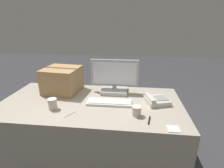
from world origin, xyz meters
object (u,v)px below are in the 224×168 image
desk_phone (156,100)px  cardboard_box (62,80)px  sticky_note_pad (173,129)px  pen_marker (149,120)px  keyboard (109,102)px  paper_cup_right (136,111)px  monitor (114,80)px  paper_cup_left (53,104)px  spoon (67,116)px

desk_phone → cardboard_box: size_ratio=0.63×
desk_phone → sticky_note_pad: 0.44m
pen_marker → sticky_note_pad: size_ratio=1.32×
keyboard → paper_cup_right: 0.33m
keyboard → cardboard_box: (-0.56, 0.24, 0.12)m
monitor → cardboard_box: bearing=-175.5°
keyboard → paper_cup_left: (-0.50, -0.17, 0.04)m
keyboard → sticky_note_pad: 0.65m
keyboard → spoon: size_ratio=3.55×
desk_phone → spoon: bearing=-174.0°
paper_cup_left → sticky_note_pad: bearing=-10.9°
keyboard → paper_cup_right: (0.26, -0.20, 0.03)m
desk_phone → paper_cup_left: paper_cup_left is taller
cardboard_box → paper_cup_left: bearing=-81.6°
desk_phone → spoon: 0.86m
paper_cup_left → paper_cup_right: size_ratio=1.15×
keyboard → paper_cup_left: paper_cup_left is taller
desk_phone → pen_marker: desk_phone is taller
desk_phone → cardboard_box: 1.04m
pen_marker → desk_phone: bearing=-6.0°
cardboard_box → sticky_note_pad: (1.10, -0.61, -0.13)m
keyboard → cardboard_box: bearing=155.8°
cardboard_box → sticky_note_pad: 1.26m
spoon → cardboard_box: (-0.23, 0.52, 0.14)m
sticky_note_pad → pen_marker: bearing=151.0°
keyboard → sticky_note_pad: size_ratio=4.72×
paper_cup_right → pen_marker: 0.13m
paper_cup_right → sticky_note_pad: size_ratio=0.96×
keyboard → spoon: bearing=-141.1°
desk_phone → paper_cup_left: 0.99m
monitor → cardboard_box: (-0.58, -0.05, -0.01)m
paper_cup_left → spoon: size_ratio=0.83×
sticky_note_pad → cardboard_box: bearing=150.9°
monitor → paper_cup_left: size_ratio=5.12×
paper_cup_left → spoon: bearing=-31.8°
desk_phone → spoon: size_ratio=2.10×
desk_phone → paper_cup_left: size_ratio=2.53×
monitor → keyboard: bearing=-94.3°
keyboard → spoon: 0.43m
keyboard → desk_phone: 0.46m
keyboard → paper_cup_left: bearing=-162.2°
desk_phone → cardboard_box: cardboard_box is taller
paper_cup_left → cardboard_box: bearing=98.4°
keyboard → sticky_note_pad: (0.54, -0.37, -0.01)m
paper_cup_left → paper_cup_right: bearing=-2.4°
monitor → pen_marker: bearing=-58.7°
spoon → keyboard: bearing=165.2°
monitor → spoon: (-0.35, -0.56, -0.14)m
desk_phone → paper_cup_left: bearing=176.5°
keyboard → paper_cup_right: paper_cup_right is taller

